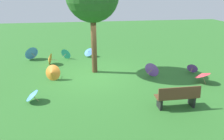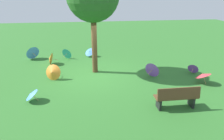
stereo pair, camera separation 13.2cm
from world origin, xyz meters
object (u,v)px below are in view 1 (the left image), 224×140
at_px(parasol_purple_2, 152,69).
at_px(parasol_blue_2, 31,53).
at_px(parasol_purple_0, 193,68).
at_px(parasol_teal_0, 66,53).
at_px(parasol_red_0, 202,74).
at_px(parasol_orange_1, 49,59).
at_px(parasol_blue_0, 88,52).
at_px(parasol_orange_2, 52,73).
at_px(park_bench, 177,97).
at_px(parasol_blue_1, 31,95).

bearing_deg(parasol_purple_2, parasol_blue_2, -29.71).
xyz_separation_m(parasol_purple_0, parasol_teal_0, (6.79, -3.47, 0.07)).
distance_m(parasol_red_0, parasol_teal_0, 8.09).
bearing_deg(parasol_blue_2, parasol_teal_0, 174.13).
bearing_deg(parasol_purple_0, parasol_purple_2, 3.55).
xyz_separation_m(parasol_orange_1, parasol_blue_2, (1.29, -1.22, 0.08)).
relative_size(parasol_blue_0, parasol_red_0, 0.84).
bearing_deg(parasol_orange_2, parasol_teal_0, -98.17).
height_order(parasol_orange_2, parasol_blue_2, parasol_blue_2).
height_order(park_bench, parasol_blue_0, park_bench).
xyz_separation_m(parasol_orange_1, parasol_blue_1, (0.10, 4.38, -0.04)).
relative_size(parasol_orange_2, parasol_red_0, 0.89).
height_order(parasol_orange_1, parasol_red_0, parasol_orange_1).
distance_m(parasol_purple_2, parasol_blue_2, 7.75).
height_order(parasol_orange_2, parasol_teal_0, parasol_orange_2).
height_order(parasol_orange_1, parasol_purple_2, parasol_purple_2).
xyz_separation_m(parasol_blue_0, parasol_purple_2, (-3.08, 3.79, 0.04)).
relative_size(parasol_purple_0, parasol_blue_0, 0.74).
bearing_deg(parasol_blue_2, parasol_blue_0, 179.11).
bearing_deg(parasol_purple_0, parasol_teal_0, -27.06).
height_order(parasol_red_0, parasol_purple_2, parasol_purple_2).
xyz_separation_m(park_bench, parasol_blue_0, (2.99, -6.80, -0.12)).
xyz_separation_m(parasol_purple_0, parasol_purple_2, (2.29, 0.14, 0.11)).
xyz_separation_m(parasol_purple_0, parasol_blue_0, (5.37, -3.64, 0.07)).
bearing_deg(parasol_blue_2, parasol_purple_0, 157.70).
distance_m(park_bench, parasol_red_0, 2.91).
bearing_deg(parasol_red_0, parasol_teal_0, -35.54).
distance_m(parasol_purple_2, parasol_teal_0, 5.77).
distance_m(parasol_orange_2, parasol_teal_0, 3.40).
height_order(parasol_orange_2, parasol_blue_1, parasol_orange_2).
bearing_deg(park_bench, parasol_blue_1, -12.99).
distance_m(parasol_orange_1, parasol_purple_2, 6.04).
relative_size(parasol_purple_0, parasol_orange_1, 0.86).
bearing_deg(parasol_blue_1, parasol_purple_2, -162.38).
bearing_deg(park_bench, parasol_purple_0, -127.06).
relative_size(parasol_orange_1, parasol_purple_2, 0.93).
xyz_separation_m(parasol_orange_1, parasol_purple_2, (-5.44, 2.62, 0.03)).
relative_size(park_bench, parasol_purple_0, 2.58).
height_order(parasol_blue_0, parasol_purple_2, parasol_purple_2).
distance_m(parasol_blue_1, parasol_blue_2, 5.73).
distance_m(parasol_red_0, parasol_purple_2, 2.35).
height_order(parasol_orange_1, parasol_blue_1, parasol_orange_1).
bearing_deg(parasol_orange_2, parasol_purple_2, 177.13).
distance_m(parasol_orange_2, parasol_blue_1, 2.09).
xyz_separation_m(park_bench, parasol_orange_1, (5.34, -5.63, -0.11)).
height_order(parasol_orange_1, parasol_teal_0, parasol_orange_1).
bearing_deg(parasol_blue_2, park_bench, 134.05).
distance_m(parasol_blue_0, parasol_orange_2, 4.02).
bearing_deg(parasol_orange_2, parasol_purple_0, 179.15).
bearing_deg(parasol_blue_2, parasol_blue_1, 101.99).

